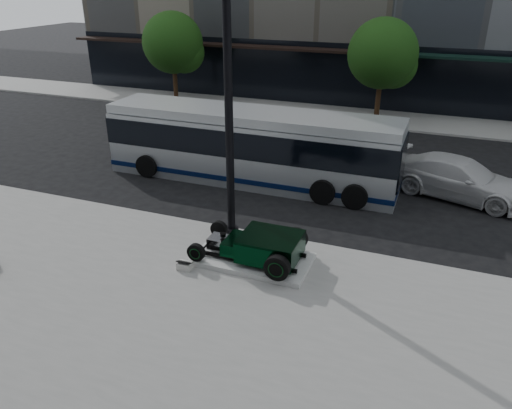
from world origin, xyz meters
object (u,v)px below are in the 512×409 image
at_px(hot_rod, 263,246).
at_px(lamppost, 229,118).
at_px(white_sedan, 459,178).
at_px(transit_bus, 251,146).

xyz_separation_m(hot_rod, lamppost, (-1.62, 1.39, 3.27)).
height_order(lamppost, white_sedan, lamppost).
bearing_deg(lamppost, hot_rod, -40.54).
xyz_separation_m(lamppost, white_sedan, (6.82, 6.11, -3.21)).
relative_size(lamppost, transit_bus, 0.69).
xyz_separation_m(hot_rod, white_sedan, (5.20, 7.50, 0.06)).
distance_m(transit_bus, white_sedan, 8.20).
distance_m(lamppost, white_sedan, 9.71).
bearing_deg(white_sedan, hot_rod, 161.45).
relative_size(lamppost, white_sedan, 1.59).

